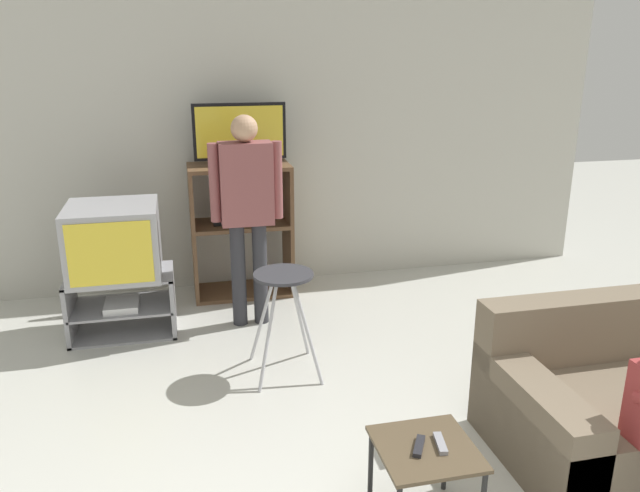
{
  "coord_description": "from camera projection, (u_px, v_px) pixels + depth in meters",
  "views": [
    {
      "loc": [
        -0.59,
        -1.19,
        2.04
      ],
      "look_at": [
        0.21,
        2.29,
        0.9
      ],
      "focal_mm": 35.0,
      "sensor_mm": 36.0,
      "label": 1
    }
  ],
  "objects": [
    {
      "name": "television_main",
      "position": [
        114.0,
        241.0,
        4.47
      ],
      "size": [
        0.63,
        0.63,
        0.52
      ],
      "color": "#9E9EA3",
      "rests_on": "tv_stand"
    },
    {
      "name": "tv_stand",
      "position": [
        123.0,
        304.0,
        4.62
      ],
      "size": [
        0.76,
        0.48,
        0.46
      ],
      "color": "#939399",
      "rests_on": "ground_plane"
    },
    {
      "name": "remote_control_white",
      "position": [
        440.0,
        443.0,
        2.69
      ],
      "size": [
        0.06,
        0.15,
        0.02
      ],
      "primitive_type": "cube",
      "rotation": [
        0.0,
        0.0,
        -0.19
      ],
      "color": "gray",
      "rests_on": "snack_table"
    },
    {
      "name": "wall_back",
      "position": [
        246.0,
        138.0,
        5.34
      ],
      "size": [
        6.4,
        0.06,
        2.6
      ],
      "color": "beige",
      "rests_on": "ground_plane"
    },
    {
      "name": "person_standing_adult",
      "position": [
        247.0,
        202.0,
        4.55
      ],
      "size": [
        0.53,
        0.2,
        1.59
      ],
      "color": "#2D2D33",
      "rests_on": "ground_plane"
    },
    {
      "name": "television_flat",
      "position": [
        240.0,
        136.0,
        5.05
      ],
      "size": [
        0.75,
        0.2,
        0.5
      ],
      "color": "black",
      "rests_on": "media_shelf"
    },
    {
      "name": "snack_table",
      "position": [
        426.0,
        457.0,
        2.7
      ],
      "size": [
        0.42,
        0.42,
        0.4
      ],
      "color": "brown",
      "rests_on": "ground_plane"
    },
    {
      "name": "folding_stool",
      "position": [
        284.0,
        291.0,
        3.94
      ],
      "size": [
        0.42,
        0.46,
        0.69
      ],
      "color": "#B7B7BC",
      "rests_on": "ground_plane"
    },
    {
      "name": "remote_control_black",
      "position": [
        419.0,
        446.0,
        2.67
      ],
      "size": [
        0.1,
        0.14,
        0.02
      ],
      "primitive_type": "cube",
      "rotation": [
        0.0,
        0.0,
        -0.51
      ],
      "color": "#232328",
      "rests_on": "snack_table"
    },
    {
      "name": "media_shelf",
      "position": [
        241.0,
        229.0,
        5.27
      ],
      "size": [
        0.83,
        0.45,
        1.12
      ],
      "color": "brown",
      "rests_on": "ground_plane"
    }
  ]
}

